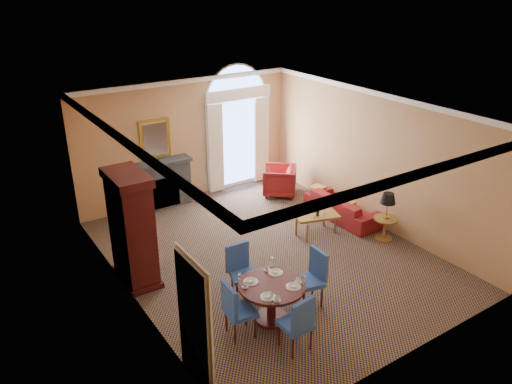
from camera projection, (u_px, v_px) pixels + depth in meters
ground at (269, 255)px, 10.80m from camera, size 7.50×7.50×0.00m
room_envelope at (251, 136)px, 10.29m from camera, size 6.04×7.52×3.45m
armoire at (132, 230)px, 9.50m from camera, size 0.65×1.15×2.27m
dining_table at (272, 293)px, 8.56m from camera, size 1.16×1.16×0.93m
dining_chair_north at (241, 267)px, 9.23m from camera, size 0.58×0.58×1.05m
dining_chair_south at (299, 321)px, 7.80m from camera, size 0.49×0.51×1.05m
dining_chair_east at (313, 274)px, 9.03m from camera, size 0.56×0.56×1.05m
dining_chair_west at (235, 307)px, 8.12m from camera, size 0.52×0.52×1.05m
sofa at (343, 207)px, 12.32m from camera, size 0.83×2.07×0.60m
armchair at (279, 181)px, 13.61m from camera, size 1.23×1.22×0.80m
coffee_table at (317, 216)px, 11.49m from camera, size 1.11×0.82×0.86m
side_table at (387, 210)px, 11.15m from camera, size 0.53×0.53×1.12m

